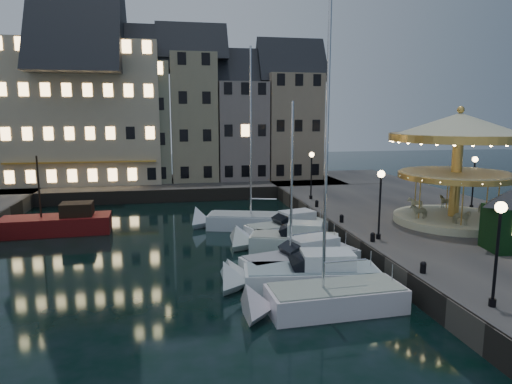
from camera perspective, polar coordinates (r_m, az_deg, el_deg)
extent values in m
plane|color=black|center=(25.85, 1.13, -10.02)|extent=(160.00, 160.00, 0.00)
cube|color=#474442|center=(36.27, 21.30, -3.86)|extent=(16.00, 56.00, 1.30)
cube|color=#474442|center=(52.53, -13.83, 0.53)|extent=(44.00, 12.00, 1.30)
cube|color=#47423A|center=(32.79, 9.30, -4.70)|extent=(0.15, 44.00, 1.30)
cube|color=#47423A|center=(46.54, -11.75, -0.53)|extent=(48.00, 0.15, 1.30)
cylinder|color=black|center=(20.52, 27.44, -12.16)|extent=(0.28, 0.28, 0.30)
cylinder|color=black|center=(19.97, 27.83, -7.48)|extent=(0.12, 0.12, 3.80)
sphere|color=#FFD18C|center=(19.51, 28.30, -1.70)|extent=(0.44, 0.44, 0.44)
cylinder|color=black|center=(28.60, 15.05, -5.38)|extent=(0.28, 0.28, 0.30)
cylinder|color=black|center=(28.20, 15.20, -1.94)|extent=(0.12, 0.12, 3.80)
sphere|color=#FFD18C|center=(27.88, 15.38, 2.19)|extent=(0.44, 0.44, 0.44)
cylinder|color=black|center=(40.87, 6.87, -0.65)|extent=(0.28, 0.28, 0.30)
cylinder|color=black|center=(40.60, 6.92, 1.78)|extent=(0.12, 0.12, 3.80)
sphere|color=#FFD18C|center=(40.37, 6.98, 4.66)|extent=(0.44, 0.44, 0.44)
cylinder|color=black|center=(40.22, 25.32, -1.69)|extent=(0.28, 0.28, 0.30)
cylinder|color=black|center=(39.95, 25.50, 0.78)|extent=(0.12, 0.12, 3.80)
sphere|color=#FFD18C|center=(39.72, 25.71, 3.70)|extent=(0.44, 0.44, 0.44)
cylinder|color=black|center=(23.26, 20.15, -9.00)|extent=(0.28, 0.28, 0.40)
sphere|color=black|center=(23.19, 20.18, -8.48)|extent=(0.30, 0.30, 0.30)
cylinder|color=black|center=(27.90, 14.38, -5.62)|extent=(0.28, 0.28, 0.40)
sphere|color=black|center=(27.84, 14.40, -5.19)|extent=(0.30, 0.30, 0.30)
cylinder|color=black|center=(32.35, 10.65, -3.39)|extent=(0.28, 0.28, 0.40)
sphere|color=black|center=(32.30, 10.66, -3.01)|extent=(0.30, 0.30, 0.30)
cylinder|color=black|center=(37.41, 7.60, -1.55)|extent=(0.28, 0.28, 0.40)
sphere|color=black|center=(37.37, 7.61, -1.22)|extent=(0.30, 0.30, 0.30)
cube|color=slate|center=(55.78, -25.93, 6.72)|extent=(5.00, 8.00, 11.00)
cube|color=tan|center=(54.60, -20.40, 7.56)|extent=(5.60, 8.00, 12.00)
cube|color=gray|center=(53.92, -14.02, 8.39)|extent=(6.20, 8.00, 13.00)
cube|color=gray|center=(53.90, -7.86, 9.12)|extent=(5.00, 8.00, 14.00)
cube|color=gray|center=(54.48, -2.04, 7.62)|extent=(5.60, 8.00, 11.00)
cube|color=gray|center=(55.70, 4.19, 8.16)|extent=(6.20, 8.00, 12.00)
cube|color=#C4B598|center=(54.57, -20.44, 9.14)|extent=(16.00, 9.00, 15.00)
cube|color=silver|center=(21.31, 9.91, -13.28)|extent=(6.22, 2.62, 1.30)
cube|color=gray|center=(21.06, 9.96, -11.60)|extent=(5.91, 2.42, 0.10)
cylinder|color=silver|center=(19.54, 8.76, 2.96)|extent=(0.14, 0.14, 10.72)
cube|color=silver|center=(23.53, 6.89, -10.95)|extent=(6.94, 3.07, 1.30)
cube|color=#83979D|center=(23.30, 6.93, -9.41)|extent=(6.59, 2.85, 0.10)
cube|color=silver|center=(23.32, 8.92, -8.33)|extent=(2.74, 1.99, 0.80)
cube|color=black|center=(23.11, 5.62, -8.68)|extent=(1.34, 1.70, 0.92)
cube|color=silver|center=(25.80, 5.64, -9.05)|extent=(7.06, 3.76, 1.30)
cube|color=gray|center=(25.60, 5.67, -7.63)|extent=(6.69, 3.52, 0.10)
cube|color=silver|center=(25.90, 7.22, -6.46)|extent=(2.88, 2.14, 0.80)
cube|color=black|center=(25.23, 4.63, -7.09)|extent=(1.49, 1.66, 0.93)
cylinder|color=silver|center=(24.29, 4.49, 2.42)|extent=(0.14, 0.14, 9.11)
cube|color=silver|center=(29.48, 4.79, -6.64)|extent=(5.95, 3.88, 1.30)
cube|color=gray|center=(29.30, 4.81, -5.39)|extent=(5.63, 3.63, 0.10)
cube|color=silver|center=(29.15, 6.13, -4.61)|extent=(2.53, 2.22, 0.80)
cube|color=black|center=(29.25, 3.95, -4.73)|extent=(1.43, 1.74, 0.85)
cube|color=silver|center=(32.53, 4.05, -5.08)|extent=(6.40, 3.61, 1.30)
cube|color=gray|center=(32.36, 4.06, -3.93)|extent=(6.06, 3.37, 0.10)
cube|color=silver|center=(32.63, 5.17, -3.06)|extent=(2.64, 2.09, 0.80)
cube|color=black|center=(32.05, 3.32, -3.45)|extent=(1.41, 1.65, 0.88)
cube|color=silver|center=(35.24, 0.69, -3.90)|extent=(8.60, 4.65, 1.30)
cube|color=gray|center=(35.09, 0.69, -2.84)|extent=(8.15, 4.35, 0.10)
cylinder|color=silver|center=(34.41, -0.66, 6.23)|extent=(0.14, 0.14, 11.11)
cube|color=maroon|center=(36.92, -23.66, -3.94)|extent=(7.79, 3.03, 1.50)
cube|color=black|center=(36.42, -21.46, -2.04)|extent=(2.34, 1.95, 1.02)
cylinder|color=black|center=(36.58, -25.51, 0.52)|extent=(0.12, 0.12, 4.60)
cylinder|color=beige|center=(34.43, 23.37, -3.15)|extent=(7.93, 7.93, 0.50)
cylinder|color=gold|center=(33.90, 23.74, 2.33)|extent=(0.69, 0.69, 6.14)
cylinder|color=beige|center=(33.91, 23.73, 2.16)|extent=(7.33, 7.33, 0.18)
cylinder|color=gold|center=(33.93, 23.71, 1.87)|extent=(7.61, 7.61, 0.35)
cone|color=beige|center=(33.69, 24.11, 7.68)|extent=(9.12, 9.12, 1.59)
cylinder|color=gold|center=(33.72, 24.01, 6.26)|extent=(9.12, 9.12, 0.50)
sphere|color=gold|center=(33.69, 24.23, 9.37)|extent=(0.50, 0.50, 0.50)
imported|color=beige|center=(36.47, 26.19, -1.48)|extent=(1.65, 1.20, 0.99)
cube|color=black|center=(28.60, 28.92, -4.01)|extent=(2.37, 2.37, 2.48)
pyramid|color=black|center=(28.22, 29.28, 0.28)|extent=(3.31, 3.31, 0.93)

